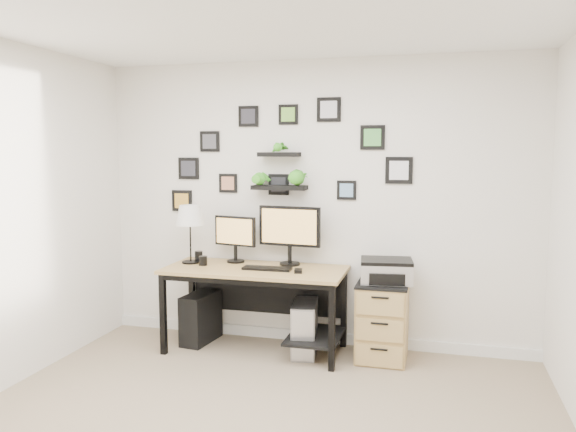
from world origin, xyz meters
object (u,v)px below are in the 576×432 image
(mug, at_px, (203,261))
(table_lamp, at_px, (190,217))
(pc_tower_black, at_px, (201,318))
(file_cabinet, at_px, (382,320))
(printer, at_px, (386,271))
(monitor_right, at_px, (289,230))
(desk, at_px, (260,281))
(monitor_left, at_px, (235,235))
(pc_tower_grey, at_px, (305,328))

(mug, bearing_deg, table_lamp, 154.32)
(pc_tower_black, xyz_separation_m, file_cabinet, (1.68, 0.01, 0.11))
(pc_tower_black, xyz_separation_m, printer, (1.71, 0.01, 0.54))
(monitor_right, height_order, table_lamp, table_lamp)
(table_lamp, bearing_deg, pc_tower_black, 11.65)
(desk, height_order, monitor_right, monitor_right)
(desk, height_order, printer, printer)
(desk, xyz_separation_m, file_cabinet, (1.08, 0.06, -0.29))
(monitor_left, distance_m, table_lamp, 0.45)
(table_lamp, height_order, file_cabinet, table_lamp)
(monitor_right, relative_size, mug, 6.85)
(pc_tower_black, bearing_deg, mug, -44.57)
(monitor_right, distance_m, mug, 0.83)
(monitor_left, bearing_deg, table_lamp, -161.02)
(monitor_left, bearing_deg, mug, -138.26)
(desk, xyz_separation_m, printer, (1.11, 0.06, 0.14))
(monitor_right, distance_m, table_lamp, 0.93)
(printer, bearing_deg, table_lamp, -179.11)
(pc_tower_black, bearing_deg, table_lamp, -161.16)
(monitor_right, bearing_deg, pc_tower_grey, -44.04)
(mug, distance_m, pc_tower_grey, 1.09)
(pc_tower_grey, bearing_deg, file_cabinet, 5.46)
(monitor_left, xyz_separation_m, file_cabinet, (1.38, -0.11, -0.67))
(monitor_left, relative_size, pc_tower_black, 0.94)
(monitor_right, bearing_deg, mug, -164.22)
(monitor_left, distance_m, printer, 1.42)
(pc_tower_grey, bearing_deg, printer, 5.60)
(file_cabinet, height_order, printer, printer)
(pc_tower_grey, distance_m, printer, 0.88)
(desk, xyz_separation_m, monitor_left, (-0.29, 0.17, 0.38))
(pc_tower_grey, xyz_separation_m, file_cabinet, (0.67, 0.06, 0.10))
(mug, bearing_deg, monitor_right, 15.78)
(pc_tower_black, xyz_separation_m, pc_tower_grey, (1.01, -0.06, 0.00))
(monitor_right, bearing_deg, pc_tower_black, -171.65)
(table_lamp, relative_size, pc_tower_black, 1.17)
(desk, relative_size, pc_tower_black, 3.48)
(pc_tower_grey, bearing_deg, pc_tower_black, 176.74)
(printer, bearing_deg, pc_tower_grey, -174.40)
(monitor_left, bearing_deg, desk, -29.70)
(mug, xyz_separation_m, pc_tower_grey, (0.94, 0.03, -0.56))
(desk, relative_size, printer, 3.42)
(table_lamp, distance_m, pc_tower_black, 0.96)
(monitor_right, bearing_deg, printer, -7.16)
(monitor_right, distance_m, pc_tower_grey, 0.88)
(monitor_left, distance_m, pc_tower_black, 0.84)
(file_cabinet, bearing_deg, pc_tower_black, -179.77)
(table_lamp, height_order, pc_tower_grey, table_lamp)
(pc_tower_black, relative_size, file_cabinet, 0.69)
(desk, distance_m, mug, 0.56)
(file_cabinet, bearing_deg, desk, -176.92)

